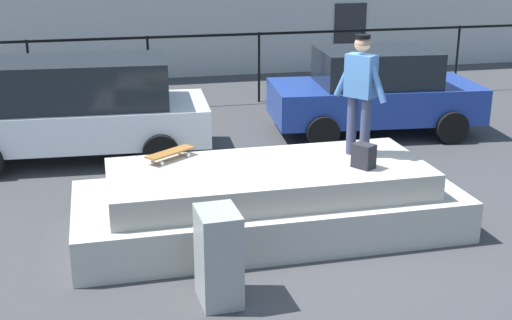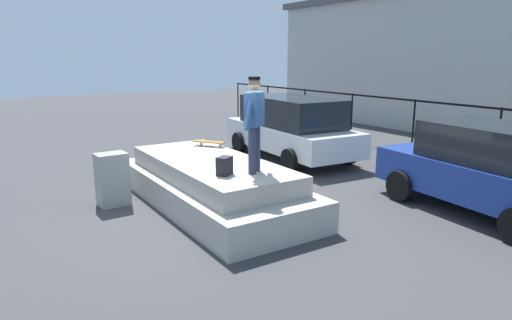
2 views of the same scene
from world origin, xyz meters
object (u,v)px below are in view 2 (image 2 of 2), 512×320
(car_white_hatchback_near, at_px, (291,126))
(utility_box, at_px, (112,179))
(backpack, at_px, (225,166))
(car_blue_sedan_mid, at_px, (490,168))
(skateboard, at_px, (209,142))
(skateboarder, at_px, (254,118))

(car_white_hatchback_near, bearing_deg, utility_box, -74.65)
(car_white_hatchback_near, xyz_separation_m, utility_box, (1.57, -5.72, -0.41))
(backpack, bearing_deg, car_white_hatchback_near, -170.74)
(backpack, distance_m, car_white_hatchback_near, 5.78)
(car_blue_sedan_mid, bearing_deg, skateboard, -141.43)
(car_blue_sedan_mid, height_order, utility_box, car_blue_sedan_mid)
(car_white_hatchback_near, xyz_separation_m, car_blue_sedan_mid, (5.94, 0.29, -0.08))
(skateboard, bearing_deg, backpack, -20.99)
(skateboarder, relative_size, car_blue_sedan_mid, 0.39)
(skateboarder, height_order, backpack, skateboarder)
(skateboarder, relative_size, utility_box, 1.57)
(backpack, distance_m, utility_box, 2.69)
(skateboard, height_order, car_blue_sedan_mid, car_blue_sedan_mid)
(backpack, relative_size, utility_box, 0.30)
(skateboarder, xyz_separation_m, car_white_hatchback_near, (-3.94, 3.81, -0.96))
(backpack, bearing_deg, car_blue_sedan_mid, 123.30)
(skateboard, distance_m, backpack, 2.66)
(car_white_hatchback_near, bearing_deg, skateboard, -68.66)
(skateboarder, xyz_separation_m, car_blue_sedan_mid, (2.01, 4.09, -1.04))
(skateboarder, distance_m, backpack, 0.98)
(skateboarder, xyz_separation_m, skateboard, (-2.61, 0.41, -0.88))
(car_white_hatchback_near, height_order, car_blue_sedan_mid, car_white_hatchback_near)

